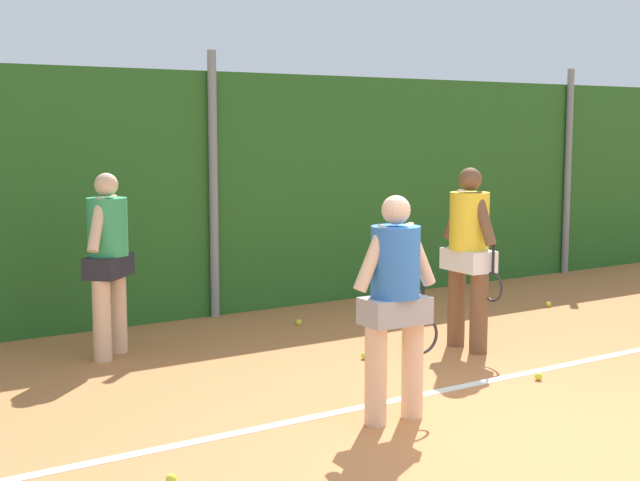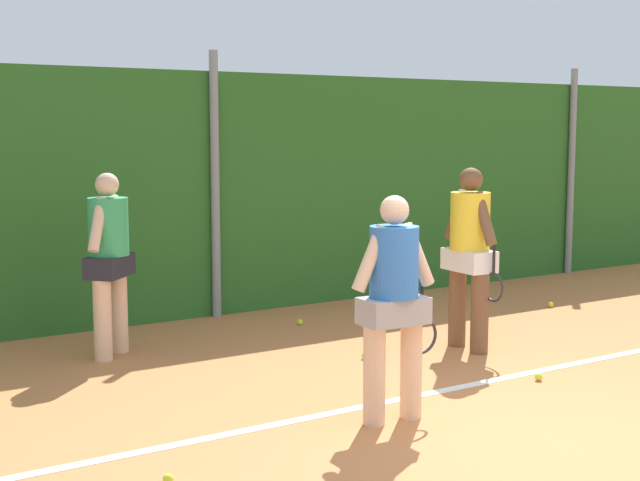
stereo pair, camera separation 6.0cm
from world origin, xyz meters
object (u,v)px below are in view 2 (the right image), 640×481
object	(u,v)px
player_foreground_near	(394,296)
player_backcourt_far	(109,254)
tennis_ball_4	(365,356)
tennis_ball_10	(168,479)
player_midcourt	(470,249)
tennis_ball_3	(551,305)
tennis_ball_5	(539,377)
tennis_ball_8	(300,322)

from	to	relation	value
player_foreground_near	player_backcourt_far	world-z (taller)	player_backcourt_far
player_backcourt_far	tennis_ball_4	bearing A→B (deg)	100.04
player_foreground_near	tennis_ball_10	size ratio (longest dim) A/B	25.15
player_midcourt	tennis_ball_10	distance (m)	4.19
player_backcourt_far	tennis_ball_4	size ratio (longest dim) A/B	26.16
tennis_ball_3	player_backcourt_far	bearing A→B (deg)	173.39
player_foreground_near	tennis_ball_3	size ratio (longest dim) A/B	25.15
tennis_ball_3	tennis_ball_4	bearing A→B (deg)	-166.52
player_midcourt	tennis_ball_4	distance (m)	1.45
tennis_ball_10	tennis_ball_4	bearing A→B (deg)	33.10
tennis_ball_4	tennis_ball_5	bearing A→B (deg)	-59.00
tennis_ball_4	player_backcourt_far	bearing A→B (deg)	144.28
player_foreground_near	tennis_ball_8	bearing A→B (deg)	73.73
tennis_ball_3	tennis_ball_5	bearing A→B (deg)	-138.60
tennis_ball_5	tennis_ball_8	distance (m)	3.01
tennis_ball_8	tennis_ball_10	world-z (taller)	same
tennis_ball_10	player_foreground_near	bearing A→B (deg)	6.57
player_backcourt_far	tennis_ball_8	xyz separation A→B (m)	(2.19, 0.17, -0.94)
player_midcourt	tennis_ball_8	world-z (taller)	player_midcourt
player_backcourt_far	tennis_ball_10	world-z (taller)	player_backcourt_far
tennis_ball_4	tennis_ball_5	distance (m)	1.61
player_foreground_near	tennis_ball_5	world-z (taller)	player_foreground_near
player_backcourt_far	tennis_ball_3	bearing A→B (deg)	129.15
tennis_ball_3	tennis_ball_4	distance (m)	3.38
player_backcourt_far	tennis_ball_5	world-z (taller)	player_backcourt_far
player_backcourt_far	tennis_ball_5	xyz separation A→B (m)	(2.77, -2.78, -0.94)
player_foreground_near	tennis_ball_5	distance (m)	1.92
player_backcourt_far	tennis_ball_10	xyz separation A→B (m)	(-0.78, -3.16, -0.94)
player_backcourt_far	tennis_ball_3	xyz separation A→B (m)	(5.23, -0.61, -0.94)
player_foreground_near	tennis_ball_4	size ratio (longest dim) A/B	25.15
player_foreground_near	tennis_ball_4	xyz separation A→B (m)	(0.86, 1.56, -0.90)
tennis_ball_4	tennis_ball_10	size ratio (longest dim) A/B	1.00
player_backcourt_far	tennis_ball_5	size ratio (longest dim) A/B	26.16
player_foreground_near	tennis_ball_8	distance (m)	3.43
player_midcourt	tennis_ball_3	bearing A→B (deg)	118.03
player_midcourt	tennis_ball_10	size ratio (longest dim) A/B	26.72
player_midcourt	tennis_ball_3	xyz separation A→B (m)	(2.23, 1.02, -0.95)
player_foreground_near	tennis_ball_8	size ratio (longest dim) A/B	25.15
player_foreground_near	tennis_ball_5	xyz separation A→B (m)	(1.69, 0.17, -0.90)
player_midcourt	player_backcourt_far	distance (m)	3.41
tennis_ball_3	tennis_ball_10	world-z (taller)	same
player_backcourt_far	tennis_ball_8	bearing A→B (deg)	140.33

